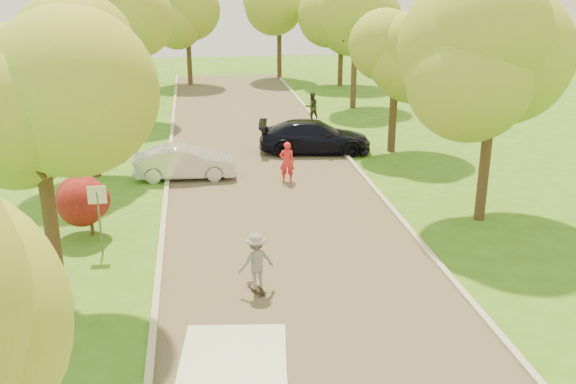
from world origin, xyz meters
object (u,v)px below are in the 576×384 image
silver_sedan (185,162)px  street_sign (98,206)px  longboard (257,288)px  skateboarder (256,261)px  person_striped (287,162)px  person_olive (312,107)px  dark_sedan (315,137)px

silver_sedan → street_sign: bearing=163.1°
street_sign → longboard: size_ratio=2.59×
skateboarder → person_striped: (2.18, 9.23, -0.06)m
silver_sedan → person_striped: size_ratio=2.49×
street_sign → person_olive: street_sign is taller
silver_sedan → longboard: (1.91, -10.28, -0.60)m
dark_sedan → skateboarder: size_ratio=3.32×
street_sign → dark_sedan: 13.39m
street_sign → longboard: street_sign is taller
dark_sedan → person_olive: size_ratio=3.21×
street_sign → person_striped: (6.60, 6.12, -0.73)m
person_striped → person_olive: person_striped is taller
street_sign → person_striped: 9.03m
silver_sedan → skateboarder: 10.46m
person_striped → person_olive: size_ratio=1.02×
longboard → person_striped: 9.52m
silver_sedan → longboard: bearing=-167.1°
person_striped → person_olive: bearing=-99.7°
street_sign → skateboarder: street_sign is taller
street_sign → skateboarder: size_ratio=1.38×
street_sign → person_olive: (9.60, 16.86, -0.75)m
person_olive → person_striped: bearing=58.5°
longboard → person_striped: person_striped is taller
street_sign → longboard: bearing=-35.2°
longboard → person_striped: bearing=-122.8°
skateboarder → person_olive: (5.19, 19.97, -0.08)m
longboard → skateboarder: (0.00, -0.00, 0.81)m
dark_sedan → skateboarder: (-4.12, -13.39, 0.13)m
street_sign → silver_sedan: street_sign is taller
dark_sedan → longboard: size_ratio=6.24×
silver_sedan → dark_sedan: 6.79m
dark_sedan → longboard: (-4.12, -13.39, -0.67)m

